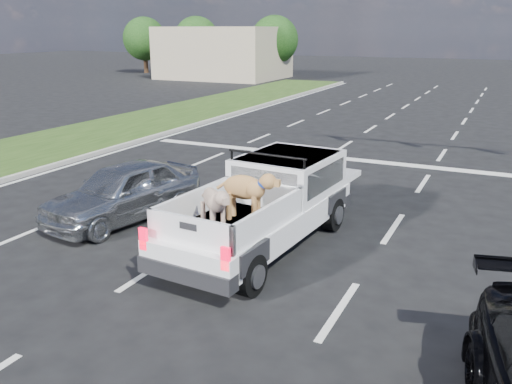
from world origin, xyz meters
The scene contains 10 objects.
ground centered at (0.00, 0.00, 0.00)m, with size 160.00×160.00×0.00m, color black.
road_markings centered at (0.00, 6.56, 0.01)m, with size 17.75×60.00×0.01m.
grass_median_left centered at (-11.50, 6.00, 0.05)m, with size 5.00×60.00×0.10m, color #213C12.
curb_left centered at (-9.05, 6.00, 0.07)m, with size 0.15×60.00×0.14m, color #A09D92.
building_left centered at (-20.00, 36.00, 2.20)m, with size 10.00×8.00×4.40m, color tan.
tree_far_a centered at (-30.00, 38.00, 3.29)m, with size 4.20×4.20×5.40m.
tree_far_b centered at (-24.00, 38.00, 3.29)m, with size 4.20×4.20×5.40m.
tree_far_c centered at (-16.00, 38.00, 3.29)m, with size 4.20×4.20×5.40m.
pickup_truck centered at (-0.38, 1.93, 0.88)m, with size 2.23×5.16×1.89m.
silver_sedan centered at (-3.95, 1.99, 0.66)m, with size 1.57×3.89×1.33m, color #A6A9AD.
Camera 1 is at (3.82, -7.32, 4.17)m, focal length 38.00 mm.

